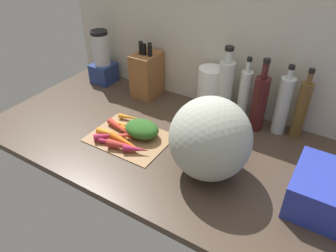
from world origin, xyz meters
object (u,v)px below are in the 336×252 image
(knife_block, at_px, (147,74))
(blender_appliance, at_px, (102,61))
(carrot_0, at_px, (136,149))
(bottle_1, at_px, (244,97))
(paper_towel_roll, at_px, (211,91))
(carrot_3, at_px, (128,146))
(carrot_7, at_px, (112,142))
(carrot_1, at_px, (138,134))
(carrot_9, at_px, (130,117))
(carrot_10, at_px, (115,135))
(carrot_4, at_px, (108,136))
(winter_squash, at_px, (210,139))
(bottle_0, at_px, (225,89))
(bottle_2, at_px, (259,102))
(carrot_8, at_px, (127,143))
(cutting_board, at_px, (129,138))
(carrot_6, at_px, (126,126))
(carrot_5, at_px, (120,128))
(bottle_4, at_px, (301,109))
(carrot_2, at_px, (133,133))
(bottle_3, at_px, (283,105))

(knife_block, height_order, blender_appliance, blender_appliance)
(carrot_0, bearing_deg, bottle_1, 58.54)
(paper_towel_roll, bearing_deg, carrot_0, -104.06)
(carrot_3, distance_m, knife_block, 0.49)
(carrot_7, distance_m, bottle_1, 0.61)
(carrot_0, relative_size, carrot_1, 0.60)
(carrot_3, distance_m, carrot_9, 0.23)
(carrot_10, xyz_separation_m, knife_block, (-0.11, 0.40, 0.09))
(carrot_4, relative_size, winter_squash, 0.39)
(carrot_10, distance_m, knife_block, 0.42)
(bottle_0, xyz_separation_m, bottle_2, (0.16, -0.01, -0.02))
(carrot_8, distance_m, knife_block, 0.47)
(winter_squash, height_order, paper_towel_roll, winter_squash)
(carrot_4, xyz_separation_m, knife_block, (-0.09, 0.42, 0.09))
(carrot_9, height_order, blender_appliance, blender_appliance)
(carrot_3, distance_m, paper_towel_roll, 0.48)
(carrot_7, xyz_separation_m, bottle_0, (0.30, 0.44, 0.13))
(cutting_board, height_order, bottle_1, bottle_1)
(carrot_0, height_order, bottle_0, bottle_0)
(cutting_board, distance_m, carrot_1, 0.04)
(carrot_1, bearing_deg, cutting_board, -142.95)
(carrot_4, xyz_separation_m, carrot_8, (0.10, 0.00, 0.00))
(carrot_3, xyz_separation_m, bottle_1, (0.31, 0.45, 0.11))
(carrot_6, height_order, carrot_7, same)
(carrot_4, bearing_deg, carrot_5, 84.34)
(cutting_board, distance_m, winter_squash, 0.40)
(bottle_2, bearing_deg, bottle_4, 11.67)
(bottle_2, bearing_deg, carrot_5, -145.13)
(carrot_4, height_order, bottle_0, bottle_0)
(carrot_4, distance_m, paper_towel_roll, 0.52)
(carrot_0, bearing_deg, paper_towel_roll, 75.94)
(cutting_board, bearing_deg, blender_appliance, 141.21)
(carrot_7, distance_m, bottle_2, 0.65)
(carrot_2, relative_size, bottle_1, 0.45)
(carrot_9, relative_size, bottle_2, 0.33)
(carrot_9, bearing_deg, carrot_0, -47.12)
(carrot_4, relative_size, carrot_5, 0.75)
(carrot_4, height_order, bottle_4, bottle_4)
(carrot_5, xyz_separation_m, knife_block, (-0.09, 0.35, 0.09))
(carrot_4, bearing_deg, bottle_4, 34.16)
(bottle_3, bearing_deg, carrot_6, -149.76)
(carrot_6, height_order, bottle_4, bottle_4)
(carrot_4, bearing_deg, bottle_1, 45.48)
(carrot_4, distance_m, carrot_7, 0.04)
(carrot_9, distance_m, bottle_4, 0.74)
(carrot_9, bearing_deg, carrot_1, -38.63)
(carrot_1, bearing_deg, blender_appliance, 144.85)
(carrot_10, bearing_deg, carrot_8, -14.07)
(carrot_0, height_order, knife_block, knife_block)
(carrot_10, bearing_deg, bottle_4, 33.49)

